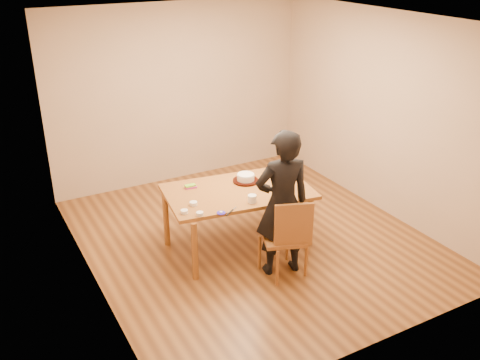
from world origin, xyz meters
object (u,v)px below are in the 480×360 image
dining_chair (283,237)px  cake (246,177)px  person (282,204)px  dining_table (238,191)px  cake_plate (246,181)px

dining_chair → cake: bearing=107.9°
cake → person: person is taller
dining_table → cake: size_ratio=7.98×
person → cake_plate: bearing=-81.2°
dining_table → person: size_ratio=1.01×
person → dining_table: bearing=-66.6°
dining_table → cake_plate: cake_plate is taller
dining_table → cake_plate: 0.26m
dining_table → dining_chair: (0.15, -0.78, -0.28)m
dining_chair → person: (-0.00, 0.05, 0.40)m
dining_chair → cake_plate: cake_plate is taller
dining_table → dining_chair: size_ratio=3.85×
cake_plate → cake: (0.00, 0.00, 0.05)m
person → dining_chair: bearing=101.8°
dining_table → dining_chair: 0.84m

